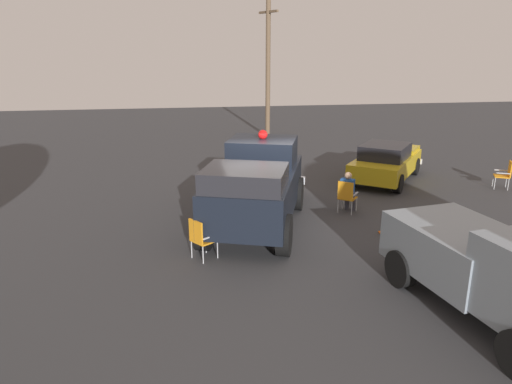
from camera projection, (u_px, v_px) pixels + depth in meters
ground_plane at (270, 229)px, 13.23m from camera, size 60.00×60.00×0.00m
vintage_fire_truck at (257, 184)px, 13.26m from camera, size 6.33×4.07×2.59m
classic_hot_rod at (386, 161)px, 18.02m from camera, size 4.56×4.16×1.46m
parked_pickup at (498, 270)px, 8.55m from camera, size 5.01×2.60×1.90m
lawn_chair_near_truck at (347, 195)px, 14.37m from camera, size 0.69×0.69×1.02m
lawn_chair_by_car at (506, 173)px, 16.94m from camera, size 0.66×0.67×1.02m
lawn_chair_spare at (200, 237)px, 11.14m from camera, size 0.68×0.69×1.02m
spectator_seated at (348, 190)px, 14.45m from camera, size 0.65×0.63×1.29m
utility_pole at (268, 68)px, 26.38m from camera, size 1.60×0.80×7.40m
traffic_cone at (389, 224)px, 12.76m from camera, size 0.40×0.40×0.64m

